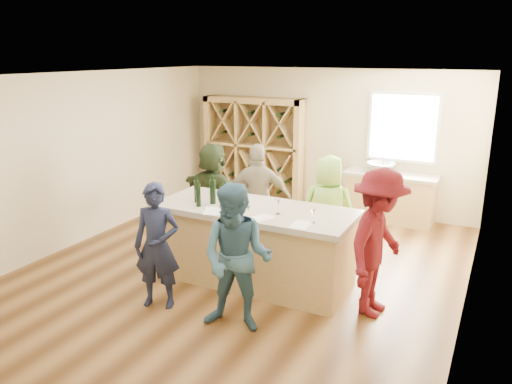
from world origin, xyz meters
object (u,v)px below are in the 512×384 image
at_px(person_server, 378,243).
at_px(person_far_left, 214,192).
at_px(wine_bottle_c, 213,192).
at_px(wine_bottle_d, 222,198).
at_px(person_near_right, 237,259).
at_px(wine_rack, 254,150).
at_px(wine_bottle_b, 198,197).
at_px(sink, 381,168).
at_px(tasting_counter_base, 255,247).
at_px(person_near_left, 157,246).
at_px(wine_bottle_a, 197,191).
at_px(person_far_right, 328,210).
at_px(wine_bottle_e, 227,199).
at_px(person_far_mid, 258,199).

xyz_separation_m(person_server, person_far_left, (-3.06, 1.26, -0.08)).
relative_size(wine_bottle_c, wine_bottle_d, 1.12).
relative_size(wine_bottle_d, person_near_right, 0.17).
bearing_deg(wine_rack, wine_bottle_b, -73.80).
relative_size(wine_rack, sink, 4.06).
xyz_separation_m(tasting_counter_base, wine_bottle_b, (-0.70, -0.30, 0.71)).
distance_m(tasting_counter_base, wine_bottle_c, 0.96).
xyz_separation_m(wine_bottle_d, person_near_left, (-0.40, -0.91, -0.43)).
relative_size(wine_rack, wine_bottle_a, 7.00).
distance_m(sink, person_server, 3.68).
relative_size(sink, tasting_counter_base, 0.21).
relative_size(tasting_counter_base, wine_bottle_b, 9.76).
bearing_deg(tasting_counter_base, sink, 75.64).
bearing_deg(wine_bottle_b, wine_bottle_a, 128.94).
bearing_deg(person_far_left, wine_bottle_a, 124.04).
bearing_deg(wine_bottle_b, person_far_right, 44.75).
bearing_deg(person_far_right, wine_bottle_c, 27.73).
relative_size(tasting_counter_base, wine_bottle_e, 9.75).
bearing_deg(wine_bottle_c, wine_rack, 108.55).
bearing_deg(wine_bottle_c, person_far_right, 42.55).
bearing_deg(wine_bottle_b, person_server, 4.26).
bearing_deg(wine_bottle_e, wine_bottle_b, -165.59).
bearing_deg(sink, person_far_right, -94.96).
bearing_deg(person_server, wine_bottle_a, 98.35).
xyz_separation_m(person_far_mid, person_far_left, (-0.94, 0.19, -0.05)).
height_order(wine_bottle_d, person_near_right, person_near_right).
bearing_deg(person_near_right, person_far_right, 72.20).
height_order(wine_bottle_c, person_far_left, person_far_left).
bearing_deg(wine_rack, person_far_right, -44.71).
distance_m(person_server, person_far_left, 3.32).
height_order(person_far_mid, person_far_right, person_far_mid).
distance_m(wine_bottle_a, person_far_right, 1.97).
xyz_separation_m(wine_bottle_c, wine_bottle_d, (0.23, -0.14, -0.02)).
xyz_separation_m(wine_bottle_e, person_near_right, (0.69, -0.99, -0.35)).
bearing_deg(wine_rack, wine_bottle_e, -68.01).
bearing_deg(wine_bottle_e, person_near_right, -55.09).
bearing_deg(tasting_counter_base, person_server, -3.97).
bearing_deg(person_far_left, wine_bottle_b, 126.03).
xyz_separation_m(wine_rack, tasting_counter_base, (1.81, -3.54, -0.60)).
bearing_deg(wine_bottle_a, person_far_right, 38.99).
xyz_separation_m(tasting_counter_base, person_far_right, (0.68, 1.07, 0.33)).
height_order(wine_bottle_a, person_far_right, person_far_right).
distance_m(sink, wine_bottle_a, 4.00).
distance_m(wine_bottle_d, person_near_right, 1.26).
relative_size(wine_bottle_b, person_near_left, 0.17).
bearing_deg(person_far_right, person_far_left, -17.00).
bearing_deg(wine_bottle_d, tasting_counter_base, 33.30).
distance_m(wine_rack, wine_bottle_c, 3.84).
bearing_deg(wine_bottle_d, sink, 71.34).
relative_size(tasting_counter_base, wine_bottle_d, 8.70).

